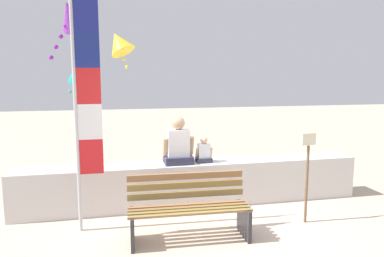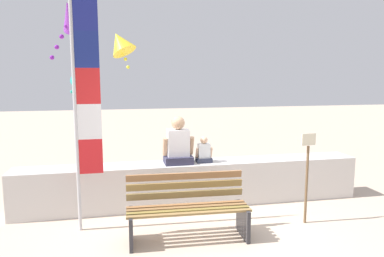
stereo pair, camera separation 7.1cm
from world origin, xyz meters
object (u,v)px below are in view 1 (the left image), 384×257
at_px(park_bench, 189,209).
at_px(person_child, 204,152).
at_px(flag_banner, 84,98).
at_px(sign_post, 307,171).
at_px(kite_yellow, 119,43).
at_px(person_adult, 178,145).
at_px(kite_teal, 82,70).
at_px(kite_purple, 71,15).

relative_size(park_bench, person_child, 3.75).
height_order(person_child, flag_banner, flag_banner).
relative_size(person_child, sign_post, 0.32).
xyz_separation_m(person_child, kite_yellow, (-1.36, 2.45, 2.06)).
distance_m(person_adult, flag_banner, 1.86).
distance_m(park_bench, person_child, 1.50).
xyz_separation_m(flag_banner, kite_teal, (-0.31, 3.95, 0.46)).
distance_m(park_bench, sign_post, 1.94).
bearing_deg(flag_banner, sign_post, -7.61).
xyz_separation_m(person_adult, kite_teal, (-1.79, 3.23, 1.33)).
distance_m(person_child, kite_teal, 4.20).
relative_size(person_adult, sign_post, 0.58).
height_order(flag_banner, sign_post, flag_banner).
xyz_separation_m(kite_teal, sign_post, (3.59, -4.38, -1.59)).
height_order(person_child, kite_teal, kite_teal).
xyz_separation_m(person_adult, kite_yellow, (-0.90, 2.45, 1.92)).
bearing_deg(person_child, kite_purple, 161.57).
bearing_deg(person_adult, sign_post, -32.78).
distance_m(park_bench, flag_banner, 2.15).
relative_size(park_bench, flag_banner, 0.50).
bearing_deg(kite_yellow, kite_teal, 138.93).
xyz_separation_m(park_bench, kite_yellow, (-0.81, 3.74, 2.58)).
distance_m(person_adult, kite_teal, 3.92).
bearing_deg(kite_teal, person_child, -55.16).
distance_m(kite_purple, kite_yellow, 1.94).
bearing_deg(person_adult, flag_banner, -154.01).
height_order(person_adult, sign_post, person_adult).
bearing_deg(park_bench, kite_teal, 110.59).
bearing_deg(park_bench, person_child, 67.02).
distance_m(park_bench, kite_teal, 5.22).
distance_m(person_child, kite_purple, 3.31).
relative_size(person_adult, flag_banner, 0.24).
height_order(flag_banner, kite_yellow, flag_banner).
bearing_deg(person_adult, park_bench, -93.99).
bearing_deg(kite_teal, sign_post, -50.72).
xyz_separation_m(park_bench, flag_banner, (-1.39, 0.57, 1.54)).
xyz_separation_m(person_child, kite_purple, (-2.20, 0.73, 2.36)).
xyz_separation_m(park_bench, sign_post, (1.89, 0.13, 0.41)).
bearing_deg(kite_purple, person_adult, -22.83).
bearing_deg(kite_teal, kite_yellow, -41.07).
relative_size(flag_banner, kite_yellow, 3.66).
height_order(park_bench, kite_yellow, kite_yellow).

